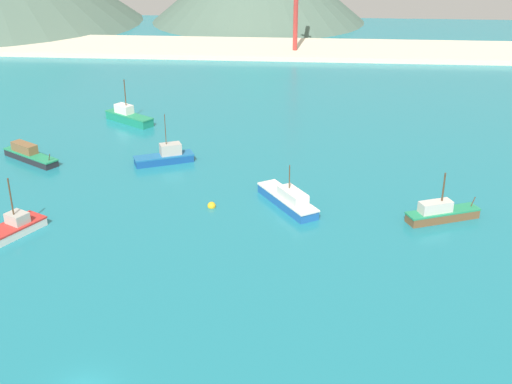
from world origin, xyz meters
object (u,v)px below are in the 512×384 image
fishing_boat_3 (13,228)px  buoy_0 (212,206)px  fishing_boat_2 (166,156)px  fishing_boat_0 (288,199)px  fishing_boat_7 (29,155)px  fishing_boat_4 (441,213)px  fishing_boat_9 (128,116)px

fishing_boat_3 → buoy_0: fishing_boat_3 is taller
fishing_boat_2 → fishing_boat_0: bearing=-36.4°
fishing_boat_2 → fishing_boat_7: size_ratio=0.89×
fishing_boat_3 → fishing_boat_7: (-6.90, 21.85, 0.12)m
buoy_0 → fishing_boat_0: bearing=6.2°
fishing_boat_0 → fishing_boat_3: fishing_boat_3 is taller
fishing_boat_2 → fishing_boat_7: (-19.36, -0.64, -0.08)m
fishing_boat_0 → fishing_boat_4: fishing_boat_4 is taller
fishing_boat_7 → fishing_boat_0: bearing=-18.4°
fishing_boat_0 → fishing_boat_2: bearing=143.6°
fishing_boat_0 → fishing_boat_3: (-30.04, -9.52, -0.17)m
fishing_boat_4 → buoy_0: fishing_boat_4 is taller
fishing_boat_2 → buoy_0: 16.32m
fishing_boat_4 → fishing_boat_7: size_ratio=0.94×
fishing_boat_4 → fishing_boat_9: (-44.91, 32.67, 0.07)m
fishing_boat_3 → fishing_boat_9: fishing_boat_9 is taller
fishing_boat_0 → fishing_boat_9: size_ratio=1.13×
buoy_0 → fishing_boat_7: bearing=154.4°
buoy_0 → fishing_boat_2: bearing=121.0°
fishing_boat_7 → fishing_boat_4: bearing=-15.1°
fishing_boat_0 → fishing_boat_7: bearing=161.6°
fishing_boat_9 → fishing_boat_4: bearing=-36.0°
fishing_boat_3 → fishing_boat_2: bearing=61.0°
fishing_boat_2 → fishing_boat_3: fishing_boat_2 is taller
fishing_boat_0 → fishing_boat_2: (-17.57, 12.96, 0.03)m
fishing_boat_0 → fishing_boat_9: 40.83m
fishing_boat_3 → fishing_boat_4: (47.59, 7.16, 0.19)m
fishing_boat_2 → buoy_0: (8.40, -13.96, -0.76)m
fishing_boat_7 → buoy_0: 30.81m
fishing_boat_9 → fishing_boat_2: bearing=-60.6°
fishing_boat_3 → fishing_boat_7: size_ratio=0.85×
fishing_boat_4 → fishing_boat_9: bearing=144.0°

